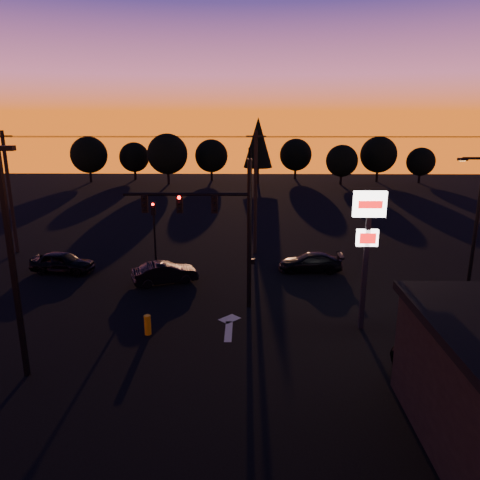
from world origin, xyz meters
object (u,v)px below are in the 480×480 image
(secondary_signal, at_px, (154,223))
(suv_parked, at_px, (447,374))
(streetlight, at_px, (475,222))
(car_left, at_px, (62,262))
(pylon_sign, at_px, (368,231))
(bollard, at_px, (148,325))
(traffic_signal_mast, at_px, (219,218))
(parking_lot_light, at_px, (11,251))
(car_right, at_px, (310,262))
(car_mid, at_px, (165,273))

(secondary_signal, bearing_deg, suv_parked, -47.30)
(streetlight, height_order, car_left, streetlight)
(secondary_signal, distance_m, pylon_sign, 15.75)
(bollard, height_order, car_left, car_left)
(traffic_signal_mast, xyz_separation_m, suv_parked, (9.12, -7.70, -4.30))
(traffic_signal_mast, relative_size, parking_lot_light, 0.94)
(bollard, distance_m, car_left, 11.51)
(pylon_sign, height_order, streetlight, streetlight)
(car_right, bearing_deg, secondary_signal, -97.29)
(parking_lot_light, height_order, car_right, parking_lot_light)
(bollard, relative_size, car_right, 0.23)
(car_right, bearing_deg, pylon_sign, 10.14)
(parking_lot_light, relative_size, car_left, 2.22)
(traffic_signal_mast, xyz_separation_m, car_right, (5.72, 5.97, -4.32))
(car_left, bearing_deg, secondary_signal, -63.09)
(secondary_signal, xyz_separation_m, car_mid, (1.32, -3.90, -2.21))
(suv_parked, bearing_deg, car_left, 126.68)
(car_left, distance_m, suv_parked, 23.77)
(secondary_signal, xyz_separation_m, car_right, (10.62, -1.52, -2.25))
(streetlight, bearing_deg, car_mid, 173.24)
(traffic_signal_mast, bearing_deg, car_mid, 134.91)
(streetlight, xyz_separation_m, car_left, (-24.68, 3.95, -3.72))
(parking_lot_light, bearing_deg, car_right, 44.65)
(bollard, height_order, car_mid, car_mid)
(car_right, bearing_deg, traffic_signal_mast, -42.90)
(pylon_sign, bearing_deg, traffic_signal_mast, 160.64)
(parking_lot_light, xyz_separation_m, bollard, (4.16, 3.65, -4.79))
(traffic_signal_mast, xyz_separation_m, bollard, (-3.25, -3.34, -4.45))
(secondary_signal, height_order, pylon_sign, pylon_sign)
(traffic_signal_mast, xyz_separation_m, secondary_signal, (-4.90, 7.49, -2.07))
(bollard, xyz_separation_m, car_right, (8.97, 9.31, 0.13))
(pylon_sign, distance_m, car_mid, 13.01)
(parking_lot_light, bearing_deg, traffic_signal_mast, 43.37)
(pylon_sign, xyz_separation_m, car_right, (-1.38, 8.46, -4.30))
(streetlight, relative_size, suv_parked, 1.74)
(parking_lot_light, bearing_deg, suv_parked, -2.46)
(secondary_signal, relative_size, suv_parked, 0.95)
(streetlight, xyz_separation_m, car_right, (-8.29, 4.46, -3.81))
(bollard, height_order, car_right, car_right)
(traffic_signal_mast, xyz_separation_m, pylon_sign, (7.10, -2.49, -0.02))
(parking_lot_light, height_order, car_left, parking_lot_light)
(pylon_sign, bearing_deg, car_mid, 150.32)
(pylon_sign, distance_m, suv_parked, 7.04)
(traffic_signal_mast, distance_m, bollard, 6.44)
(bollard, xyz_separation_m, suv_parked, (12.37, -4.36, 0.15))
(car_mid, bearing_deg, parking_lot_light, 138.37)
(bollard, bearing_deg, car_right, 46.07)
(secondary_signal, height_order, suv_parked, secondary_signal)
(secondary_signal, relative_size, car_left, 1.06)
(traffic_signal_mast, distance_m, streetlight, 14.10)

